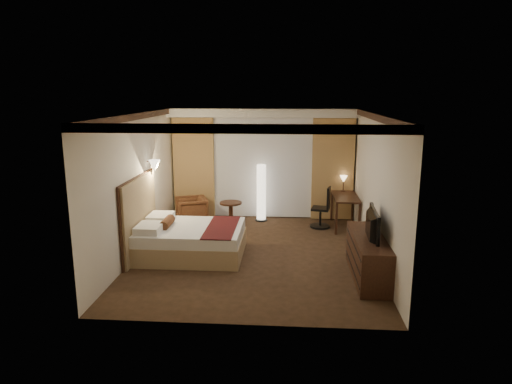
# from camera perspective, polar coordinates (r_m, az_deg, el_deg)

# --- Properties ---
(floor) EXTENTS (4.50, 5.50, 0.01)m
(floor) POSITION_cam_1_polar(r_m,az_deg,el_deg) (8.95, -0.19, -7.77)
(floor) COLOR #312013
(floor) RESTS_ON ground
(ceiling) EXTENTS (4.50, 5.50, 0.01)m
(ceiling) POSITION_cam_1_polar(r_m,az_deg,el_deg) (8.40, -0.20, 9.78)
(ceiling) COLOR white
(ceiling) RESTS_ON back_wall
(back_wall) EXTENTS (4.50, 0.02, 2.70)m
(back_wall) POSITION_cam_1_polar(r_m,az_deg,el_deg) (11.27, 0.87, 3.57)
(back_wall) COLOR silver
(back_wall) RESTS_ON floor
(left_wall) EXTENTS (0.02, 5.50, 2.70)m
(left_wall) POSITION_cam_1_polar(r_m,az_deg,el_deg) (9.02, -14.59, 0.92)
(left_wall) COLOR silver
(left_wall) RESTS_ON floor
(right_wall) EXTENTS (0.02, 5.50, 2.70)m
(right_wall) POSITION_cam_1_polar(r_m,az_deg,el_deg) (8.70, 14.75, 0.49)
(right_wall) COLOR silver
(right_wall) RESTS_ON floor
(crown_molding) EXTENTS (4.50, 5.50, 0.12)m
(crown_molding) POSITION_cam_1_polar(r_m,az_deg,el_deg) (8.41, -0.20, 9.37)
(crown_molding) COLOR black
(crown_molding) RESTS_ON ceiling
(soffit) EXTENTS (4.50, 0.50, 0.20)m
(soffit) POSITION_cam_1_polar(r_m,az_deg,el_deg) (10.90, 0.81, 9.87)
(soffit) COLOR white
(soffit) RESTS_ON ceiling
(curtain_sheer) EXTENTS (2.48, 0.04, 2.45)m
(curtain_sheer) POSITION_cam_1_polar(r_m,az_deg,el_deg) (11.21, 0.84, 3.00)
(curtain_sheer) COLOR silver
(curtain_sheer) RESTS_ON back_wall
(curtain_left_drape) EXTENTS (1.00, 0.14, 2.45)m
(curtain_left_drape) POSITION_cam_1_polar(r_m,az_deg,el_deg) (11.38, -7.77, 3.03)
(curtain_left_drape) COLOR #AD7C4F
(curtain_left_drape) RESTS_ON back_wall
(curtain_right_drape) EXTENTS (1.00, 0.14, 2.45)m
(curtain_right_drape) POSITION_cam_1_polar(r_m,az_deg,el_deg) (11.18, 9.57, 2.80)
(curtain_right_drape) COLOR #AD7C4F
(curtain_right_drape) RESTS_ON back_wall
(wall_sconce) EXTENTS (0.24, 0.24, 0.24)m
(wall_sconce) POSITION_cam_1_polar(r_m,az_deg,el_deg) (9.52, -12.56, 3.26)
(wall_sconce) COLOR white
(wall_sconce) RESTS_ON left_wall
(bed) EXTENTS (1.97, 1.54, 0.58)m
(bed) POSITION_cam_1_polar(r_m,az_deg,el_deg) (8.89, -8.07, -6.05)
(bed) COLOR white
(bed) RESTS_ON floor
(headboard) EXTENTS (0.12, 1.84, 1.50)m
(headboard) POSITION_cam_1_polar(r_m,az_deg,el_deg) (9.02, -14.35, -2.99)
(headboard) COLOR tan
(headboard) RESTS_ON floor
(armchair) EXTENTS (0.85, 0.87, 0.71)m
(armchair) POSITION_cam_1_polar(r_m,az_deg,el_deg) (10.92, -8.08, -2.18)
(armchair) COLOR #4B2116
(armchair) RESTS_ON floor
(side_table) EXTENTS (0.52, 0.52, 0.57)m
(side_table) POSITION_cam_1_polar(r_m,az_deg,el_deg) (10.71, -3.16, -2.75)
(side_table) COLOR black
(side_table) RESTS_ON floor
(floor_lamp) EXTENTS (0.29, 0.29, 1.40)m
(floor_lamp) POSITION_cam_1_polar(r_m,az_deg,el_deg) (11.02, 0.66, -0.09)
(floor_lamp) COLOR white
(floor_lamp) RESTS_ON floor
(desk) EXTENTS (0.55, 1.26, 0.75)m
(desk) POSITION_cam_1_polar(r_m,az_deg,el_deg) (10.76, 11.04, -2.41)
(desk) COLOR black
(desk) RESTS_ON floor
(desk_lamp) EXTENTS (0.18, 0.18, 0.34)m
(desk_lamp) POSITION_cam_1_polar(r_m,az_deg,el_deg) (11.10, 10.87, 0.95)
(desk_lamp) COLOR #FFD899
(desk_lamp) RESTS_ON desk
(office_chair) EXTENTS (0.55, 0.55, 0.97)m
(office_chair) POSITION_cam_1_polar(r_m,az_deg,el_deg) (10.63, 8.08, -1.88)
(office_chair) COLOR black
(office_chair) RESTS_ON floor
(dresser) EXTENTS (0.50, 1.84, 0.72)m
(dresser) POSITION_cam_1_polar(r_m,az_deg,el_deg) (8.02, 13.81, -7.85)
(dresser) COLOR black
(dresser) RESTS_ON floor
(television) EXTENTS (0.64, 1.05, 0.13)m
(television) POSITION_cam_1_polar(r_m,az_deg,el_deg) (7.82, 13.84, -3.37)
(television) COLOR black
(television) RESTS_ON dresser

